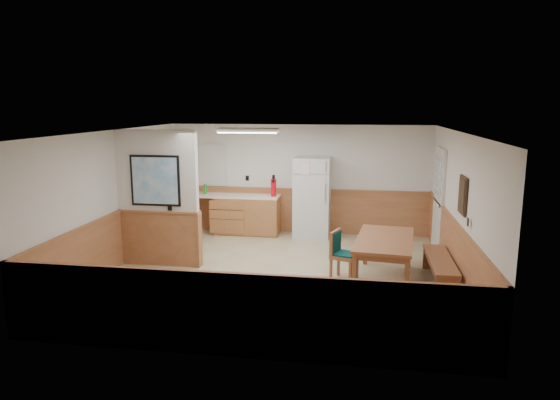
% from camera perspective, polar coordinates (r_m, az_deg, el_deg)
% --- Properties ---
extents(ground, '(6.00, 6.00, 0.00)m').
position_cam_1_polar(ground, '(8.90, -0.22, -8.44)').
color(ground, tan).
rests_on(ground, ground).
extents(ceiling, '(6.00, 6.00, 0.02)m').
position_cam_1_polar(ceiling, '(8.41, -0.23, 7.84)').
color(ceiling, silver).
rests_on(ceiling, back_wall).
extents(back_wall, '(6.00, 0.02, 2.50)m').
position_cam_1_polar(back_wall, '(11.50, 2.11, 2.39)').
color(back_wall, silver).
rests_on(back_wall, ground).
extents(right_wall, '(0.02, 6.00, 2.50)m').
position_cam_1_polar(right_wall, '(8.64, 19.84, -1.10)').
color(right_wall, silver).
rests_on(right_wall, ground).
extents(left_wall, '(0.02, 6.00, 2.50)m').
position_cam_1_polar(left_wall, '(9.50, -18.39, 0.04)').
color(left_wall, silver).
rests_on(left_wall, ground).
extents(wainscot_back, '(6.00, 0.04, 1.00)m').
position_cam_1_polar(wainscot_back, '(11.62, 2.07, -1.29)').
color(wainscot_back, '#B46E48').
rests_on(wainscot_back, ground).
extents(wainscot_right, '(0.04, 6.00, 1.00)m').
position_cam_1_polar(wainscot_right, '(8.81, 19.40, -5.87)').
color(wainscot_right, '#B46E48').
rests_on(wainscot_right, ground).
extents(wainscot_left, '(0.04, 6.00, 1.00)m').
position_cam_1_polar(wainscot_left, '(9.66, -18.02, -4.34)').
color(wainscot_left, '#B46E48').
rests_on(wainscot_left, ground).
extents(partition_wall, '(1.50, 0.20, 2.50)m').
position_cam_1_polar(partition_wall, '(9.37, -13.76, 0.02)').
color(partition_wall, silver).
rests_on(partition_wall, ground).
extents(kitchen_counter, '(2.20, 0.61, 1.00)m').
position_cam_1_polar(kitchen_counter, '(11.54, -4.08, -1.59)').
color(kitchen_counter, '#A36739').
rests_on(kitchen_counter, ground).
extents(exterior_door, '(0.07, 1.02, 2.15)m').
position_cam_1_polar(exterior_door, '(10.50, 17.65, -0.03)').
color(exterior_door, silver).
rests_on(exterior_door, ground).
extents(kitchen_window, '(0.80, 0.04, 1.00)m').
position_cam_1_polar(kitchen_window, '(11.86, -8.05, 4.01)').
color(kitchen_window, silver).
rests_on(kitchen_window, back_wall).
extents(wall_painting, '(0.04, 0.50, 0.60)m').
position_cam_1_polar(wall_painting, '(8.29, 20.13, 0.51)').
color(wall_painting, '#362315').
rests_on(wall_painting, right_wall).
extents(fluorescent_fixture, '(1.20, 0.30, 0.09)m').
position_cam_1_polar(fluorescent_fixture, '(9.84, -3.69, 7.94)').
color(fluorescent_fixture, silver).
rests_on(fluorescent_fixture, ceiling).
extents(refrigerator, '(0.81, 0.73, 1.80)m').
position_cam_1_polar(refrigerator, '(11.16, 3.69, 0.28)').
color(refrigerator, silver).
rests_on(refrigerator, ground).
extents(dining_table, '(1.12, 1.91, 0.75)m').
position_cam_1_polar(dining_table, '(8.54, 11.87, -4.90)').
color(dining_table, brown).
rests_on(dining_table, ground).
extents(dining_bench, '(0.40, 1.71, 0.45)m').
position_cam_1_polar(dining_bench, '(8.72, 17.82, -7.01)').
color(dining_bench, brown).
rests_on(dining_bench, ground).
extents(dining_chair, '(0.65, 0.54, 0.85)m').
position_cam_1_polar(dining_chair, '(8.56, 6.87, -5.83)').
color(dining_chair, brown).
rests_on(dining_chair, ground).
extents(fire_extinguisher, '(0.12, 0.12, 0.49)m').
position_cam_1_polar(fire_extinguisher, '(11.25, -0.74, 1.50)').
color(fire_extinguisher, red).
rests_on(fire_extinguisher, kitchen_counter).
extents(soap_bottle, '(0.07, 0.07, 0.23)m').
position_cam_1_polar(soap_bottle, '(11.66, -8.53, 1.23)').
color(soap_bottle, '#1A9027').
rests_on(soap_bottle, kitchen_counter).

